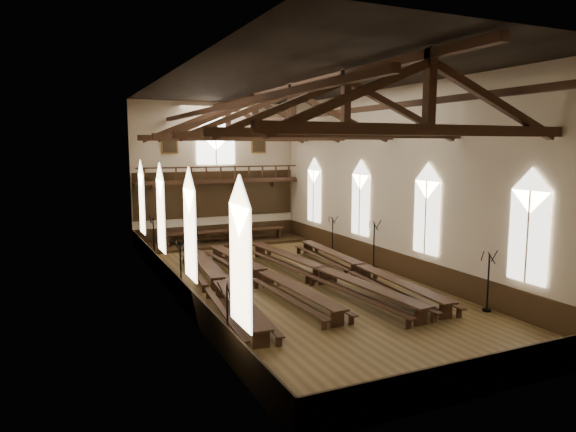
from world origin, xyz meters
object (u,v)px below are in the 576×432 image
object	(u,v)px
high_table	(225,232)
candelabrum_left_far	(154,249)
dais	(225,243)
candelabrum_right_near	(488,293)
candelabrum_left_near	(228,327)
candelabrum_right_far	(332,242)
candelabrum_right_mid	(374,254)
refectory_row_c	(321,271)
refectory_row_b	(263,274)
candelabrum_left_mid	(181,278)
refectory_row_a	(220,283)
refectory_row_d	(361,268)

from	to	relation	value
high_table	candelabrum_left_far	world-z (taller)	candelabrum_left_far
dais	candelabrum_left_far	bearing A→B (deg)	-144.30
dais	high_table	world-z (taller)	high_table
high_table	candelabrum_right_near	distance (m)	19.64
candelabrum_left_near	candelabrum_right_far	distance (m)	16.52
high_table	candelabrum_right_mid	distance (m)	11.79
refectory_row_c	candelabrum_left_near	bearing A→B (deg)	-138.93
refectory_row_b	candelabrum_left_near	world-z (taller)	candelabrum_left_near
refectory_row_b	candelabrum_left_mid	xyz separation A→B (m)	(-4.11, 0.05, 0.25)
candelabrum_left_mid	refectory_row_c	bearing A→B (deg)	-8.22
refectory_row_c	dais	size ratio (longest dim) A/B	1.33
refectory_row_c	candelabrum_left_mid	world-z (taller)	candelabrum_left_mid
refectory_row_a	candelabrum_left_far	distance (m)	7.90
refectory_row_d	dais	size ratio (longest dim) A/B	1.28
candelabrum_left_mid	candelabrum_right_mid	xyz separation A→B (m)	(11.10, 0.52, 0.05)
high_table	refectory_row_d	bearing A→B (deg)	-73.29
refectory_row_a	refectory_row_c	bearing A→B (deg)	-2.04
candelabrum_right_mid	candelabrum_right_far	bearing A→B (deg)	90.00
refectory_row_c	candelabrum_right_far	world-z (taller)	candelabrum_right_far
candelabrum_left_near	candelabrum_right_near	distance (m)	11.14
candelabrum_left_near	candelabrum_right_near	bearing A→B (deg)	-4.59
refectory_row_b	high_table	distance (m)	11.13
refectory_row_b	refectory_row_d	distance (m)	5.23
refectory_row_c	refectory_row_d	xyz separation A→B (m)	(2.35, -0.05, -0.04)
candelabrum_right_far	candelabrum_left_near	bearing A→B (deg)	-132.20
high_table	candelabrum_right_far	world-z (taller)	candelabrum_right_far
candelabrum_right_mid	candelabrum_left_mid	bearing A→B (deg)	-177.34
refectory_row_c	candelabrum_left_far	world-z (taller)	candelabrum_left_far
candelabrum_right_far	refectory_row_c	bearing A→B (deg)	-124.01
candelabrum_left_far	candelabrum_right_far	distance (m)	11.23
refectory_row_b	candelabrum_left_mid	world-z (taller)	candelabrum_left_mid
candelabrum_left_far	candelabrum_right_near	xyz separation A→B (m)	(11.10, -14.81, -0.09)
candelabrum_left_far	high_table	bearing A→B (deg)	35.70
candelabrum_left_mid	candelabrum_right_mid	bearing A→B (deg)	2.66
candelabrum_left_mid	candelabrum_left_far	world-z (taller)	candelabrum_left_far
candelabrum_left_mid	candelabrum_right_mid	size ratio (longest dim) A/B	0.94
refectory_row_d	candelabrum_left_far	world-z (taller)	candelabrum_left_far
dais	candelabrum_right_far	xyz separation A→B (m)	(5.46, -5.73, 0.63)
high_table	candelabrum_right_far	bearing A→B (deg)	-46.38
candelabrum_right_mid	refectory_row_a	bearing A→B (deg)	-172.04
high_table	candelabrum_left_mid	size ratio (longest dim) A/B	3.36
refectory_row_d	candelabrum_right_mid	bearing A→B (deg)	40.18
high_table	candelabrum_right_mid	world-z (taller)	candelabrum_right_mid
refectory_row_d	candelabrum_right_far	world-z (taller)	candelabrum_right_far
refectory_row_c	dais	distance (m)	12.04
refectory_row_b	refectory_row_c	xyz separation A→B (m)	(2.78, -0.94, 0.05)
candelabrum_right_mid	candelabrum_right_far	xyz separation A→B (m)	(0.00, 4.72, -0.11)
refectory_row_c	candelabrum_left_far	xyz separation A→B (m)	(-6.89, 7.91, 0.28)
refectory_row_d	candelabrum_right_far	bearing A→B (deg)	73.58
refectory_row_d	dais	world-z (taller)	refectory_row_d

